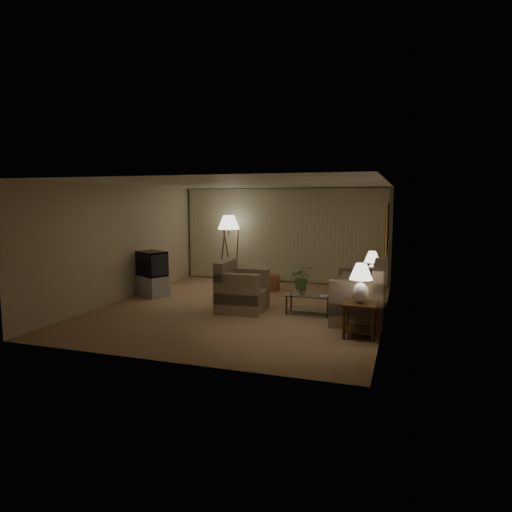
{
  "coord_description": "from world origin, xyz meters",
  "views": [
    {
      "loc": [
        3.36,
        -9.2,
        2.36
      ],
      "look_at": [
        0.12,
        0.6,
        1.08
      ],
      "focal_mm": 32.0,
      "sensor_mm": 36.0,
      "label": 1
    }
  ],
  "objects_px": {
    "sofa": "(359,296)",
    "ottoman": "(268,283)",
    "side_table_far": "(371,287)",
    "table_lamp_near": "(361,280)",
    "floor_lamp": "(229,248)",
    "side_table_near": "(360,313)",
    "table_lamp_far": "(372,262)",
    "vase": "(302,291)",
    "crt_tv": "(152,264)",
    "coffee_table": "(309,301)",
    "tv_cabinet": "(152,286)",
    "armchair": "(242,291)"
  },
  "relations": [
    {
      "from": "table_lamp_near",
      "to": "coffee_table",
      "type": "relative_size",
      "value": 0.69
    },
    {
      "from": "side_table_near",
      "to": "crt_tv",
      "type": "height_order",
      "value": "crt_tv"
    },
    {
      "from": "sofa",
      "to": "coffee_table",
      "type": "bearing_deg",
      "value": -86.38
    },
    {
      "from": "table_lamp_far",
      "to": "vase",
      "type": "bearing_deg",
      "value": -134.02
    },
    {
      "from": "floor_lamp",
      "to": "side_table_far",
      "type": "bearing_deg",
      "value": -20.82
    },
    {
      "from": "sofa",
      "to": "ottoman",
      "type": "bearing_deg",
      "value": -131.53
    },
    {
      "from": "crt_tv",
      "to": "table_lamp_near",
      "type": "bearing_deg",
      "value": 8.73
    },
    {
      "from": "sofa",
      "to": "table_lamp_near",
      "type": "relative_size",
      "value": 2.99
    },
    {
      "from": "table_lamp_near",
      "to": "floor_lamp",
      "type": "xyz_separation_m",
      "value": [
        -4.08,
        4.15,
        0.0
      ]
    },
    {
      "from": "vase",
      "to": "tv_cabinet",
      "type": "bearing_deg",
      "value": 171.41
    },
    {
      "from": "floor_lamp",
      "to": "ottoman",
      "type": "relative_size",
      "value": 3.24
    },
    {
      "from": "sofa",
      "to": "side_table_near",
      "type": "relative_size",
      "value": 3.4
    },
    {
      "from": "table_lamp_near",
      "to": "vase",
      "type": "height_order",
      "value": "table_lamp_near"
    },
    {
      "from": "side_table_far",
      "to": "table_lamp_near",
      "type": "height_order",
      "value": "table_lamp_near"
    },
    {
      "from": "coffee_table",
      "to": "vase",
      "type": "distance_m",
      "value": 0.26
    },
    {
      "from": "side_table_near",
      "to": "tv_cabinet",
      "type": "height_order",
      "value": "side_table_near"
    },
    {
      "from": "side_table_far",
      "to": "coffee_table",
      "type": "bearing_deg",
      "value": -130.54
    },
    {
      "from": "side_table_far",
      "to": "table_lamp_near",
      "type": "bearing_deg",
      "value": -90.0
    },
    {
      "from": "tv_cabinet",
      "to": "vase",
      "type": "xyz_separation_m",
      "value": [
        3.9,
        -0.59,
        0.24
      ]
    },
    {
      "from": "side_table_far",
      "to": "tv_cabinet",
      "type": "height_order",
      "value": "side_table_far"
    },
    {
      "from": "coffee_table",
      "to": "sofa",
      "type": "bearing_deg",
      "value": 5.68
    },
    {
      "from": "tv_cabinet",
      "to": "coffee_table",
      "type": "bearing_deg",
      "value": 19.92
    },
    {
      "from": "side_table_far",
      "to": "ottoman",
      "type": "xyz_separation_m",
      "value": [
        -2.69,
        0.84,
        -0.2
      ]
    },
    {
      "from": "coffee_table",
      "to": "tv_cabinet",
      "type": "height_order",
      "value": "tv_cabinet"
    },
    {
      "from": "tv_cabinet",
      "to": "vase",
      "type": "relative_size",
      "value": 6.32
    },
    {
      "from": "ottoman",
      "to": "side_table_far",
      "type": "bearing_deg",
      "value": -17.35
    },
    {
      "from": "side_table_near",
      "to": "coffee_table",
      "type": "height_order",
      "value": "side_table_near"
    },
    {
      "from": "table_lamp_near",
      "to": "crt_tv",
      "type": "distance_m",
      "value": 5.52
    },
    {
      "from": "table_lamp_near",
      "to": "ottoman",
      "type": "bearing_deg",
      "value": 128.0
    },
    {
      "from": "side_table_near",
      "to": "coffee_table",
      "type": "xyz_separation_m",
      "value": [
        -1.15,
        1.25,
        -0.14
      ]
    },
    {
      "from": "table_lamp_far",
      "to": "floor_lamp",
      "type": "relative_size",
      "value": 0.32
    },
    {
      "from": "side_table_far",
      "to": "table_lamp_far",
      "type": "bearing_deg",
      "value": -90.0
    },
    {
      "from": "sofa",
      "to": "crt_tv",
      "type": "relative_size",
      "value": 2.36
    },
    {
      "from": "side_table_near",
      "to": "table_lamp_far",
      "type": "bearing_deg",
      "value": 90.0
    },
    {
      "from": "side_table_far",
      "to": "coffee_table",
      "type": "distance_m",
      "value": 1.78
    },
    {
      "from": "side_table_far",
      "to": "table_lamp_far",
      "type": "xyz_separation_m",
      "value": [
        0.0,
        -0.0,
        0.56
      ]
    },
    {
      "from": "sofa",
      "to": "ottoman",
      "type": "distance_m",
      "value": 3.3
    },
    {
      "from": "vase",
      "to": "coffee_table",
      "type": "bearing_deg",
      "value": 0.0
    },
    {
      "from": "coffee_table",
      "to": "tv_cabinet",
      "type": "xyz_separation_m",
      "value": [
        -4.05,
        0.59,
        -0.02
      ]
    },
    {
      "from": "side_table_near",
      "to": "ottoman",
      "type": "distance_m",
      "value": 4.37
    },
    {
      "from": "table_lamp_near",
      "to": "coffee_table",
      "type": "distance_m",
      "value": 1.85
    },
    {
      "from": "side_table_far",
      "to": "tv_cabinet",
      "type": "relative_size",
      "value": 0.63
    },
    {
      "from": "coffee_table",
      "to": "table_lamp_far",
      "type": "bearing_deg",
      "value": 49.46
    },
    {
      "from": "tv_cabinet",
      "to": "crt_tv",
      "type": "bearing_deg",
      "value": 0.0
    },
    {
      "from": "table_lamp_far",
      "to": "side_table_near",
      "type": "bearing_deg",
      "value": -90.0
    },
    {
      "from": "armchair",
      "to": "vase",
      "type": "bearing_deg",
      "value": -86.95
    },
    {
      "from": "side_table_far",
      "to": "vase",
      "type": "distance_m",
      "value": 1.88
    },
    {
      "from": "table_lamp_far",
      "to": "crt_tv",
      "type": "relative_size",
      "value": 0.71
    },
    {
      "from": "armchair",
      "to": "table_lamp_near",
      "type": "distance_m",
      "value": 2.86
    },
    {
      "from": "table_lamp_far",
      "to": "tv_cabinet",
      "type": "bearing_deg",
      "value": -171.66
    }
  ]
}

